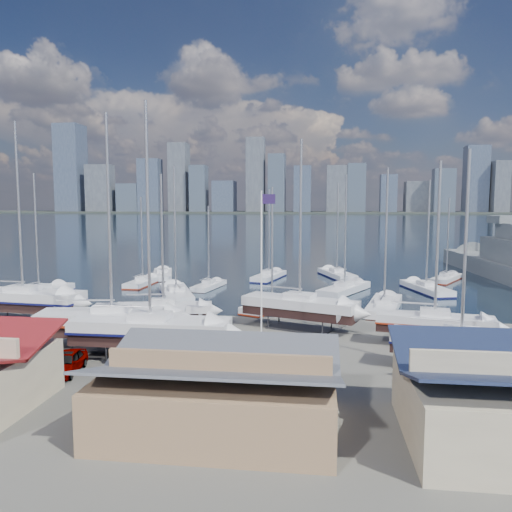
# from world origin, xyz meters

# --- Properties ---
(ground) EXTENTS (1400.00, 1400.00, 0.00)m
(ground) POSITION_xyz_m (0.00, -10.00, 0.00)
(ground) COLOR #605E59
(ground) RESTS_ON ground
(water) EXTENTS (1400.00, 600.00, 0.40)m
(water) POSITION_xyz_m (0.00, 300.00, -0.15)
(water) COLOR #1A2E3D
(water) RESTS_ON ground
(far_shore) EXTENTS (1400.00, 80.00, 2.20)m
(far_shore) POSITION_xyz_m (0.00, 560.00, 1.10)
(far_shore) COLOR #2D332D
(far_shore) RESTS_ON ground
(skyline) EXTENTS (639.14, 43.80, 107.69)m
(skyline) POSITION_xyz_m (-7.83, 553.76, 39.09)
(skyline) COLOR #475166
(skyline) RESTS_ON far_shore
(shed_grey) EXTENTS (12.60, 8.40, 4.17)m
(shed_grey) POSITION_xyz_m (0.00, -26.00, 2.15)
(shed_grey) COLOR #8C6B4C
(shed_grey) RESTS_ON ground
(sailboat_cradle_0) EXTENTS (12.59, 4.67, 19.60)m
(sailboat_cradle_0) POSITION_xyz_m (-23.97, -5.21, 2.26)
(sailboat_cradle_0) COLOR #2D2D33
(sailboat_cradle_0) RESTS_ON ground
(sailboat_cradle_1) EXTENTS (12.17, 5.20, 18.81)m
(sailboat_cradle_1) POSITION_xyz_m (-11.51, -12.71, 2.22)
(sailboat_cradle_1) COLOR #2D2D33
(sailboat_cradle_1) RESTS_ON ground
(sailboat_cradle_2) EXTENTS (9.03, 3.98, 14.39)m
(sailboat_cradle_2) POSITION_xyz_m (-8.97, -7.17, 1.99)
(sailboat_cradle_2) COLOR #2D2D33
(sailboat_cradle_2) RESTS_ON ground
(sailboat_cradle_3) EXTENTS (12.03, 3.43, 19.17)m
(sailboat_cradle_3) POSITION_xyz_m (-7.40, -15.21, 2.24)
(sailboat_cradle_3) COLOR #2D2D33
(sailboat_cradle_3) RESTS_ON ground
(sailboat_cradle_4) EXTENTS (11.23, 6.65, 17.58)m
(sailboat_cradle_4) POSITION_xyz_m (3.41, -4.64, 2.16)
(sailboat_cradle_4) COLOR #2D2D33
(sailboat_cradle_4) RESTS_ON ground
(sailboat_cradle_5) EXTENTS (9.86, 5.01, 15.39)m
(sailboat_cradle_5) POSITION_xyz_m (15.03, -15.37, 2.04)
(sailboat_cradle_5) COLOR #2D2D33
(sailboat_cradle_5) RESTS_ON ground
(sailboat_cradle_6) EXTENTS (9.64, 4.32, 15.13)m
(sailboat_cradle_6) POSITION_xyz_m (14.60, -9.20, 2.03)
(sailboat_cradle_6) COLOR #2D2D33
(sailboat_cradle_6) RESTS_ON ground
(sailboat_moored_0) EXTENTS (4.46, 11.18, 16.26)m
(sailboat_moored_0) POSITION_xyz_m (-30.07, 7.74, 0.31)
(sailboat_moored_0) COLOR black
(sailboat_moored_0) RESTS_ON water
(sailboat_moored_1) EXTENTS (2.90, 8.99, 13.28)m
(sailboat_moored_1) POSITION_xyz_m (-20.07, 17.90, 0.31)
(sailboat_moored_1) COLOR black
(sailboat_moored_1) RESTS_ON water
(sailboat_moored_2) EXTENTS (5.56, 10.39, 15.10)m
(sailboat_moored_2) POSITION_xyz_m (-19.57, 25.56, 0.32)
(sailboat_moored_2) COLOR black
(sailboat_moored_2) RESTS_ON water
(sailboat_moored_3) EXTENTS (7.32, 11.82, 17.14)m
(sailboat_moored_3) POSITION_xyz_m (-12.54, 9.04, 0.31)
(sailboat_moored_3) COLOR black
(sailboat_moored_3) RESTS_ON water
(sailboat_moored_4) EXTENTS (3.61, 8.19, 11.96)m
(sailboat_moored_4) POSITION_xyz_m (-9.95, 16.28, 0.33)
(sailboat_moored_4) COLOR black
(sailboat_moored_4) RESTS_ON water
(sailboat_moored_5) EXTENTS (4.94, 10.15, 14.62)m
(sailboat_moored_5) POSITION_xyz_m (-2.55, 25.91, 0.31)
(sailboat_moored_5) COLOR black
(sailboat_moored_5) RESTS_ON water
(sailboat_moored_6) EXTENTS (6.54, 9.71, 14.21)m
(sailboat_moored_6) POSITION_xyz_m (-0.00, 3.89, 0.31)
(sailboat_moored_6) COLOR black
(sailboat_moored_6) RESTS_ON water
(sailboat_moored_7) EXTENTS (7.55, 10.94, 16.22)m
(sailboat_moored_7) POSITION_xyz_m (8.54, 15.18, 0.32)
(sailboat_moored_7) COLOR black
(sailboat_moored_7) RESTS_ON water
(sailboat_moored_8) EXTENTS (6.20, 10.89, 15.71)m
(sailboat_moored_8) POSITION_xyz_m (8.02, 29.12, 0.31)
(sailboat_moored_8) COLOR black
(sailboat_moored_8) RESTS_ON water
(sailboat_moored_9) EXTENTS (5.38, 11.22, 16.33)m
(sailboat_moored_9) POSITION_xyz_m (12.34, 4.62, 0.32)
(sailboat_moored_9) COLOR black
(sailboat_moored_9) RESTS_ON water
(sailboat_moored_10) EXTENTS (5.52, 10.79, 15.53)m
(sailboat_moored_10) POSITION_xyz_m (19.40, 17.27, 0.31)
(sailboat_moored_10) COLOR black
(sailboat_moored_10) RESTS_ON water
(sailboat_moored_11) EXTENTS (6.50, 8.90, 13.20)m
(sailboat_moored_11) POSITION_xyz_m (24.39, 27.19, 0.31)
(sailboat_moored_11) COLOR black
(sailboat_moored_11) RESTS_ON water
(car_a) EXTENTS (2.37, 4.71, 1.54)m
(car_a) POSITION_xyz_m (-12.20, -18.95, 0.77)
(car_a) COLOR gray
(car_a) RESTS_ON ground
(car_b) EXTENTS (4.06, 1.92, 1.28)m
(car_b) POSITION_xyz_m (-1.73, -21.40, 0.64)
(car_b) COLOR gray
(car_b) RESTS_ON ground
(car_c) EXTENTS (2.52, 5.25, 1.45)m
(car_c) POSITION_xyz_m (-1.88, -19.60, 0.72)
(car_c) COLOR gray
(car_c) RESTS_ON ground
(car_d) EXTENTS (3.03, 5.01, 1.36)m
(car_d) POSITION_xyz_m (12.16, -18.98, 0.68)
(car_d) COLOR gray
(car_d) RESTS_ON ground
(flagpole) EXTENTS (1.12, 0.12, 12.73)m
(flagpole) POSITION_xyz_m (0.79, -12.48, 7.38)
(flagpole) COLOR white
(flagpole) RESTS_ON ground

